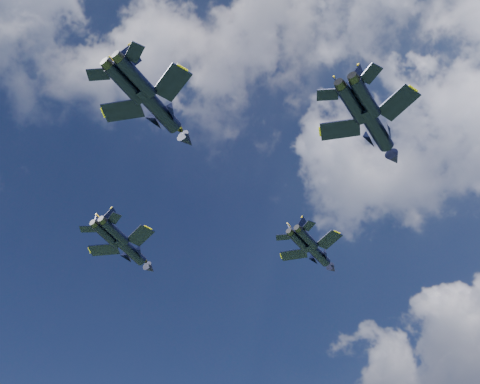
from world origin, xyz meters
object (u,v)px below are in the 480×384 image
Objects in this scene: jet_left at (132,251)px; jet_right at (377,130)px; jet_slot at (161,111)px; jet_lead at (318,254)px.

jet_right is at bearing -4.78° from jet_left.
jet_left is 0.88× the size of jet_slot.
jet_lead reaches higher than jet_left.
jet_left is (-19.55, -21.74, -3.39)m from jet_lead.
jet_lead is 0.94× the size of jet_left.
jet_left is at bearing 137.57° from jet_slot.
jet_slot reaches higher than jet_left.
jet_lead is 28.07m from jet_right.
jet_left is 40.29m from jet_right.
jet_right is (40.18, 2.86, 0.99)m from jet_left.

